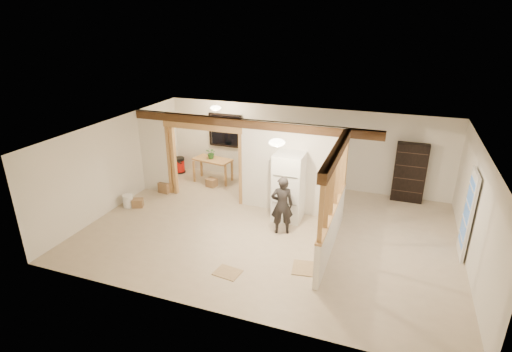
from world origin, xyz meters
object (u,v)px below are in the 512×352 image
at_px(shop_vac, 179,165).
at_px(work_table, 213,170).
at_px(bookshelf, 410,173).
at_px(refrigerator, 289,187).
at_px(woman, 282,205).

bearing_deg(shop_vac, work_table, -12.08).
height_order(shop_vac, bookshelf, bookshelf).
bearing_deg(work_table, bookshelf, 15.96).
xyz_separation_m(shop_vac, bookshelf, (7.43, 0.27, 0.60)).
xyz_separation_m(work_table, shop_vac, (-1.45, 0.31, -0.11)).
xyz_separation_m(refrigerator, work_table, (-3.01, 1.68, -0.52)).
relative_size(refrigerator, shop_vac, 3.32).
relative_size(woman, bookshelf, 0.86).
xyz_separation_m(work_table, bookshelf, (5.98, 0.58, 0.49)).
height_order(woman, work_table, woman).
bearing_deg(refrigerator, bookshelf, 37.25).
bearing_deg(work_table, shop_vac, 178.38).
distance_m(woman, bookshelf, 4.23).
distance_m(refrigerator, work_table, 3.49).
distance_m(woman, shop_vac, 5.34).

